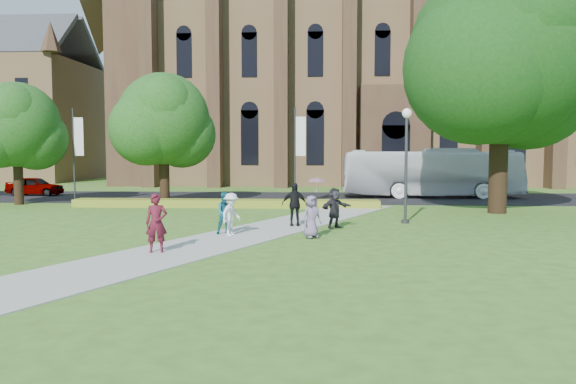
# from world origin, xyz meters

# --- Properties ---
(ground) EXTENTS (160.00, 160.00, 0.00)m
(ground) POSITION_xyz_m (0.00, 0.00, 0.00)
(ground) COLOR #40621D
(ground) RESTS_ON ground
(road) EXTENTS (160.00, 10.00, 0.02)m
(road) POSITION_xyz_m (0.00, 20.00, 0.01)
(road) COLOR black
(road) RESTS_ON ground
(footpath) EXTENTS (15.58, 28.54, 0.04)m
(footpath) POSITION_xyz_m (0.00, 1.00, 0.02)
(footpath) COLOR #B2B2A8
(footpath) RESTS_ON ground
(flower_hedge) EXTENTS (18.00, 1.40, 0.45)m
(flower_hedge) POSITION_xyz_m (-2.00, 13.20, 0.23)
(flower_hedge) COLOR gold
(flower_hedge) RESTS_ON ground
(cathedral) EXTENTS (52.60, 18.25, 28.00)m
(cathedral) POSITION_xyz_m (10.00, 39.73, 12.98)
(cathedral) COLOR brown
(cathedral) RESTS_ON ground
(streetlamp) EXTENTS (0.44, 0.44, 5.24)m
(streetlamp) POSITION_xyz_m (7.50, 6.50, 3.30)
(streetlamp) COLOR #38383D
(streetlamp) RESTS_ON ground
(large_tree) EXTENTS (9.60, 9.60, 13.20)m
(large_tree) POSITION_xyz_m (13.00, 11.00, 8.37)
(large_tree) COLOR #332114
(large_tree) RESTS_ON ground
(street_tree_0) EXTENTS (5.20, 5.20, 7.50)m
(street_tree_0) POSITION_xyz_m (-15.00, 14.00, 4.87)
(street_tree_0) COLOR #332114
(street_tree_0) RESTS_ON ground
(street_tree_1) EXTENTS (5.60, 5.60, 8.05)m
(street_tree_1) POSITION_xyz_m (-6.00, 14.50, 5.22)
(street_tree_1) COLOR #332114
(street_tree_1) RESTS_ON ground
(banner_pole_0) EXTENTS (0.70, 0.10, 6.00)m
(banner_pole_0) POSITION_xyz_m (2.11, 15.20, 3.39)
(banner_pole_0) COLOR #38383D
(banner_pole_0) RESTS_ON ground
(banner_pole_1) EXTENTS (0.70, 0.10, 6.00)m
(banner_pole_1) POSITION_xyz_m (-11.89, 15.20, 3.39)
(banner_pole_1) COLOR #38383D
(banner_pole_1) RESTS_ON ground
(tour_coach) EXTENTS (12.48, 3.07, 3.47)m
(tour_coach) POSITION_xyz_m (11.35, 20.75, 1.75)
(tour_coach) COLOR white
(tour_coach) RESTS_ON road
(car_0) EXTENTS (4.10, 1.75, 1.38)m
(car_0) POSITION_xyz_m (-17.52, 20.72, 0.71)
(car_0) COLOR gray
(car_0) RESTS_ON road
(pedestrian_0) EXTENTS (0.78, 0.61, 1.91)m
(pedestrian_0) POSITION_xyz_m (-1.66, -1.67, 0.99)
(pedestrian_0) COLOR #541321
(pedestrian_0) RESTS_ON footpath
(pedestrian_1) EXTENTS (0.99, 0.90, 1.66)m
(pedestrian_1) POSITION_xyz_m (-0.10, 2.41, 0.87)
(pedestrian_1) COLOR #165D70
(pedestrian_1) RESTS_ON footpath
(pedestrian_2) EXTENTS (1.03, 1.23, 1.66)m
(pedestrian_2) POSITION_xyz_m (0.17, 2.03, 0.87)
(pedestrian_2) COLOR white
(pedestrian_2) RESTS_ON footpath
(pedestrian_3) EXTENTS (1.14, 0.56, 1.88)m
(pedestrian_3) POSITION_xyz_m (2.47, 5.01, 0.98)
(pedestrian_3) COLOR black
(pedestrian_3) RESTS_ON footpath
(pedestrian_4) EXTENTS (0.93, 0.88, 1.59)m
(pedestrian_4) POSITION_xyz_m (3.29, 1.77, 0.84)
(pedestrian_4) COLOR slate
(pedestrian_4) RESTS_ON footpath
(pedestrian_5) EXTENTS (1.53, 1.44, 1.72)m
(pedestrian_5) POSITION_xyz_m (4.21, 4.38, 0.90)
(pedestrian_5) COLOR #27252C
(pedestrian_5) RESTS_ON footpath
(parasol) EXTENTS (0.72, 0.72, 0.58)m
(parasol) POSITION_xyz_m (3.47, 1.87, 1.93)
(parasol) COLOR pink
(parasol) RESTS_ON pedestrian_4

